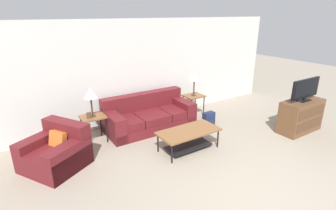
{
  "coord_description": "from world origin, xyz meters",
  "views": [
    {
      "loc": [
        -3.02,
        -2.08,
        2.74
      ],
      "look_at": [
        -0.05,
        2.49,
        0.8
      ],
      "focal_mm": 28.0,
      "sensor_mm": 36.0,
      "label": 1
    }
  ],
  "objects": [
    {
      "name": "side_table_left",
      "position": [
        -1.52,
        3.22,
        0.54
      ],
      "size": [
        0.51,
        0.45,
        0.61
      ],
      "color": "brown",
      "rests_on": "ground_plane"
    },
    {
      "name": "table_lamp_right",
      "position": [
        1.26,
        3.22,
        1.12
      ],
      "size": [
        0.28,
        0.28,
        0.64
      ],
      "color": "#472D1E",
      "rests_on": "side_table_right"
    },
    {
      "name": "picture_frame",
      "position": [
        -1.62,
        3.15,
        0.68
      ],
      "size": [
        0.1,
        0.04,
        0.13
      ],
      "color": "#4C3828",
      "rests_on": "side_table_left"
    },
    {
      "name": "wall_back",
      "position": [
        0.0,
        3.84,
        1.3
      ],
      "size": [
        8.78,
        0.06,
        2.6
      ],
      "color": "silver",
      "rests_on": "ground_plane"
    },
    {
      "name": "armchair",
      "position": [
        -2.43,
        2.63,
        0.29
      ],
      "size": [
        1.33,
        1.34,
        0.8
      ],
      "color": "maroon",
      "rests_on": "ground_plane"
    },
    {
      "name": "tv_console",
      "position": [
        2.82,
        1.06,
        0.39
      ],
      "size": [
        1.14,
        0.5,
        0.78
      ],
      "color": "brown",
      "rests_on": "ground_plane"
    },
    {
      "name": "backpack",
      "position": [
        1.21,
        2.52,
        0.17
      ],
      "size": [
        0.3,
        0.24,
        0.34
      ],
      "color": "#1E2847",
      "rests_on": "ground_plane"
    },
    {
      "name": "ground_plane",
      "position": [
        0.0,
        0.0,
        0.0
      ],
      "size": [
        24.0,
        24.0,
        0.0
      ],
      "primitive_type": "plane",
      "color": "gray"
    },
    {
      "name": "television",
      "position": [
        2.82,
        1.06,
        1.06
      ],
      "size": [
        0.99,
        0.2,
        0.52
      ],
      "color": "black",
      "rests_on": "tv_console"
    },
    {
      "name": "table_lamp_left",
      "position": [
        -1.52,
        3.22,
        1.12
      ],
      "size": [
        0.28,
        0.28,
        0.64
      ],
      "color": "#472D1E",
      "rests_on": "side_table_left"
    },
    {
      "name": "couch",
      "position": [
        -0.13,
        3.23,
        0.29
      ],
      "size": [
        2.18,
        1.0,
        0.82
      ],
      "color": "maroon",
      "rests_on": "ground_plane"
    },
    {
      "name": "side_table_right",
      "position": [
        1.26,
        3.22,
        0.54
      ],
      "size": [
        0.51,
        0.45,
        0.61
      ],
      "color": "brown",
      "rests_on": "ground_plane"
    },
    {
      "name": "coffee_table",
      "position": [
        0.01,
        1.8,
        0.32
      ],
      "size": [
        1.3,
        0.64,
        0.44
      ],
      "color": "brown",
      "rests_on": "ground_plane"
    }
  ]
}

